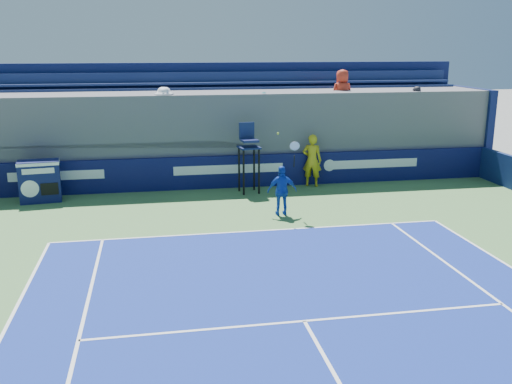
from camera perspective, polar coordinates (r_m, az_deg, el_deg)
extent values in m
imported|color=gold|center=(21.07, 5.62, 3.17)|extent=(0.83, 0.71, 1.93)
cube|color=white|center=(16.02, -0.25, -3.93)|extent=(10.97, 0.07, 0.00)
cube|color=white|center=(11.06, 4.85, -12.73)|extent=(8.23, 0.07, 0.00)
cube|color=#0C0F45|center=(20.84, -2.76, 2.03)|extent=(20.40, 0.20, 1.20)
cube|color=white|center=(20.82, -19.33, 1.55)|extent=(3.20, 0.01, 0.32)
cube|color=white|center=(20.72, -2.72, 2.29)|extent=(4.00, 0.01, 0.32)
cube|color=white|center=(22.10, 11.57, 2.79)|extent=(3.60, 0.01, 0.32)
cylinder|color=white|center=(21.53, 7.36, 2.66)|extent=(0.44, 0.01, 0.44)
cube|color=#0F144B|center=(20.23, -20.80, 1.00)|extent=(1.38, 0.86, 1.40)
cube|color=white|center=(20.10, -20.96, 2.75)|extent=(1.40, 0.88, 0.10)
cylinder|color=white|center=(19.93, -21.67, 0.29)|extent=(0.56, 0.09, 0.56)
cube|color=black|center=(19.90, -19.94, 0.28)|extent=(0.55, 0.09, 0.40)
cube|color=silver|center=(19.79, -20.96, 1.96)|extent=(0.99, 0.14, 0.18)
cylinder|color=black|center=(19.72, -1.24, 1.93)|extent=(0.08, 0.08, 1.60)
cylinder|color=black|center=(19.89, 0.30, 2.04)|extent=(0.08, 0.08, 1.60)
cylinder|color=black|center=(20.25, -1.70, 2.25)|extent=(0.08, 0.08, 1.60)
cylinder|color=black|center=(20.41, -0.19, 2.36)|extent=(0.08, 0.08, 1.60)
cube|color=#0D1744|center=(19.91, -0.72, 4.48)|extent=(0.79, 0.79, 0.06)
cube|color=#141C4D|center=(19.77, -0.63, 5.15)|extent=(0.61, 0.52, 0.08)
cube|color=#131F4A|center=(20.06, -0.94, 6.15)|extent=(0.55, 0.13, 0.60)
imported|color=#1640B4|center=(17.37, 2.63, 0.13)|extent=(0.92, 0.43, 1.54)
cylinder|color=black|center=(17.15, 3.84, 3.08)|extent=(0.06, 0.16, 0.39)
torus|color=silver|center=(16.99, 3.89, 4.62)|extent=(0.31, 0.16, 0.29)
cylinder|color=silver|center=(16.99, 3.89, 4.62)|extent=(0.26, 0.12, 0.24)
sphere|color=#B6CF2E|center=(16.91, 2.21, 5.86)|extent=(0.07, 0.07, 0.07)
cube|color=#58585E|center=(22.50, -3.44, 5.76)|extent=(20.40, 3.60, 3.38)
cube|color=#58585E|center=(21.21, -2.99, 4.65)|extent=(20.40, 0.90, 0.55)
cube|color=navy|center=(21.04, -2.97, 5.88)|extent=(20.00, 0.45, 0.08)
cube|color=navy|center=(21.26, -3.06, 6.51)|extent=(20.00, 0.06, 0.45)
cube|color=#58585E|center=(22.01, -3.31, 6.45)|extent=(20.40, 0.90, 0.55)
cube|color=navy|center=(21.85, -3.29, 7.65)|extent=(20.00, 0.45, 0.08)
cube|color=navy|center=(22.08, -3.38, 8.24)|extent=(20.00, 0.06, 0.45)
cube|color=#58585E|center=(22.83, -3.61, 8.12)|extent=(20.40, 0.90, 0.55)
cube|color=navy|center=(22.68, -3.60, 9.29)|extent=(20.00, 0.45, 0.08)
cube|color=navy|center=(22.91, -3.68, 9.84)|extent=(20.00, 0.06, 0.45)
cube|color=#58585E|center=(23.67, -3.89, 9.68)|extent=(20.40, 0.90, 0.55)
cube|color=navy|center=(23.53, -3.89, 10.81)|extent=(20.00, 0.45, 0.08)
cube|color=navy|center=(23.77, -3.96, 11.33)|extent=(20.00, 0.06, 0.45)
cube|color=#0C1647|center=(24.35, -4.02, 7.62)|extent=(20.80, 0.30, 4.40)
cube|color=#0C1647|center=(25.85, 20.11, 6.06)|extent=(0.30, 3.90, 3.40)
imported|color=gold|center=(21.20, -20.97, 6.70)|extent=(0.83, 0.67, 1.59)
imported|color=white|center=(20.83, -9.10, 7.74)|extent=(1.33, 0.92, 1.88)
imported|color=teal|center=(21.23, 0.84, 7.74)|extent=(1.05, 0.69, 1.65)
imported|color=red|center=(22.88, 8.58, 9.71)|extent=(0.98, 0.70, 1.86)
imported|color=black|center=(23.11, 15.57, 7.93)|extent=(0.69, 0.49, 1.79)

